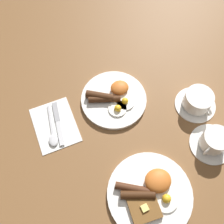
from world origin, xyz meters
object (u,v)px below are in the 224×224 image
(teacup_near, at_px, (197,101))
(spoon, at_px, (53,135))
(breakfast_plate_near, at_px, (113,98))
(teacup_far, at_px, (214,141))
(knife, at_px, (58,121))
(breakfast_plate_far, at_px, (150,193))

(teacup_near, height_order, spoon, teacup_near)
(teacup_near, distance_m, spoon, 0.51)
(breakfast_plate_near, distance_m, spoon, 0.24)
(breakfast_plate_near, xyz_separation_m, teacup_far, (-0.26, 0.25, 0.02))
(breakfast_plate_near, bearing_deg, teacup_far, 135.98)
(spoon, bearing_deg, teacup_near, 89.52)
(breakfast_plate_near, bearing_deg, knife, 7.37)
(teacup_near, bearing_deg, spoon, -3.07)
(breakfast_plate_near, relative_size, teacup_far, 1.63)
(breakfast_plate_near, height_order, teacup_near, teacup_near)
(breakfast_plate_far, height_order, teacup_far, teacup_far)
(teacup_near, xyz_separation_m, spoon, (0.50, -0.03, -0.02))
(breakfast_plate_far, distance_m, knife, 0.38)
(teacup_near, bearing_deg, breakfast_plate_near, -20.50)
(breakfast_plate_near, relative_size, knife, 1.41)
(breakfast_plate_far, relative_size, knife, 1.57)
(teacup_far, bearing_deg, knife, -25.68)
(breakfast_plate_far, xyz_separation_m, knife, (0.22, -0.32, -0.01))
(teacup_far, bearing_deg, breakfast_plate_far, 20.18)
(breakfast_plate_far, bearing_deg, teacup_far, -159.82)
(teacup_near, distance_m, knife, 0.49)
(breakfast_plate_far, distance_m, teacup_far, 0.26)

